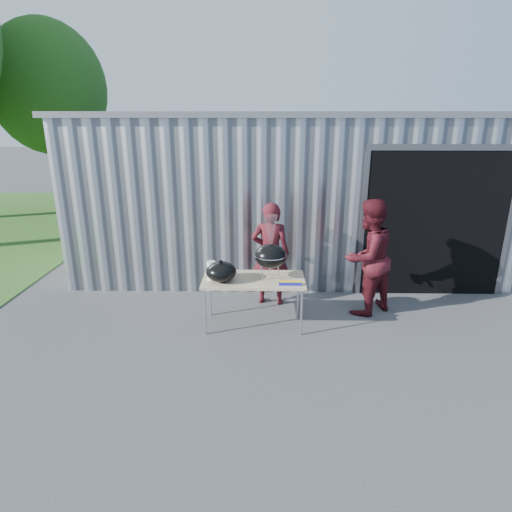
{
  "coord_description": "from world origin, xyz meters",
  "views": [
    {
      "loc": [
        0.36,
        -5.45,
        3.02
      ],
      "look_at": [
        0.26,
        0.57,
        1.05
      ],
      "focal_mm": 30.0,
      "sensor_mm": 36.0,
      "label": 1
    }
  ],
  "objects_px": {
    "kettle_grill": "(270,251)",
    "person_bystander": "(368,257)",
    "folding_table": "(254,281)",
    "person_cook": "(270,254)"
  },
  "relations": [
    {
      "from": "kettle_grill",
      "to": "person_cook",
      "type": "height_order",
      "value": "person_cook"
    },
    {
      "from": "folding_table",
      "to": "kettle_grill",
      "type": "relative_size",
      "value": 1.59
    },
    {
      "from": "folding_table",
      "to": "kettle_grill",
      "type": "bearing_deg",
      "value": 5.28
    },
    {
      "from": "kettle_grill",
      "to": "person_cook",
      "type": "xyz_separation_m",
      "value": [
        0.02,
        0.81,
        -0.3
      ]
    },
    {
      "from": "folding_table",
      "to": "person_bystander",
      "type": "bearing_deg",
      "value": 15.52
    },
    {
      "from": "person_cook",
      "to": "person_bystander",
      "type": "xyz_separation_m",
      "value": [
        1.52,
        -0.34,
        0.06
      ]
    },
    {
      "from": "kettle_grill",
      "to": "folding_table",
      "type": "bearing_deg",
      "value": -174.72
    },
    {
      "from": "folding_table",
      "to": "kettle_grill",
      "type": "xyz_separation_m",
      "value": [
        0.24,
        0.02,
        0.45
      ]
    },
    {
      "from": "kettle_grill",
      "to": "person_bystander",
      "type": "xyz_separation_m",
      "value": [
        1.53,
        0.47,
        -0.24
      ]
    },
    {
      "from": "person_bystander",
      "to": "kettle_grill",
      "type": "bearing_deg",
      "value": -17.89
    }
  ]
}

